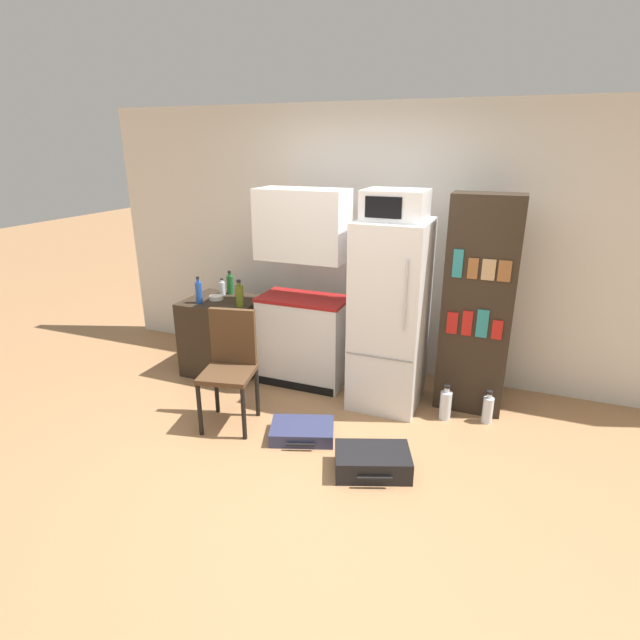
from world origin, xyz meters
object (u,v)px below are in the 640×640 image
at_px(side_table, 224,336).
at_px(water_bottle_front, 488,409).
at_px(bottle_blue_soda, 199,292).
at_px(suitcase_small_flat, 373,462).
at_px(bookshelf, 478,307).
at_px(suitcase_large_flat, 302,431).
at_px(kitchen_hutch, 303,298).
at_px(water_bottle_middle, 446,404).
at_px(chair, 231,358).
at_px(bowl, 216,298).
at_px(bottle_olive_oil, 239,295).
at_px(refrigerator, 390,315).
at_px(bottle_green_tall, 230,284).
at_px(microwave, 395,205).
at_px(bottle_clear_short, 222,288).

xyz_separation_m(side_table, water_bottle_front, (2.58, -0.08, -0.26)).
relative_size(side_table, bottle_blue_soda, 2.90).
bearing_deg(bottle_blue_soda, water_bottle_front, 1.78).
relative_size(bottle_blue_soda, suitcase_small_flat, 0.43).
distance_m(bookshelf, bottle_blue_soda, 2.56).
bearing_deg(suitcase_large_flat, kitchen_hutch, 92.99).
height_order(kitchen_hutch, bottle_blue_soda, kitchen_hutch).
bearing_deg(water_bottle_middle, suitcase_small_flat, -111.61).
height_order(kitchen_hutch, chair, kitchen_hutch).
relative_size(kitchen_hutch, bookshelf, 1.00).
bearing_deg(bowl, suitcase_small_flat, -29.08).
bearing_deg(water_bottle_middle, bottle_blue_soda, -179.59).
relative_size(bookshelf, suitcase_small_flat, 3.02).
distance_m(kitchen_hutch, water_bottle_front, 1.89).
bearing_deg(water_bottle_middle, bottle_olive_oil, 178.91).
xyz_separation_m(refrigerator, bottle_green_tall, (-1.73, 0.23, 0.04)).
height_order(refrigerator, bottle_blue_soda, refrigerator).
relative_size(water_bottle_front, water_bottle_middle, 0.91).
relative_size(bowl, water_bottle_middle, 0.44).
bearing_deg(side_table, microwave, -0.43).
xyz_separation_m(bookshelf, suitcase_small_flat, (-0.52, -1.24, -0.84)).
bearing_deg(suitcase_large_flat, bookshelf, 21.64).
distance_m(bowl, suitcase_small_flat, 2.32).
distance_m(bottle_green_tall, bottle_clear_short, 0.09).
bearing_deg(refrigerator, suitcase_small_flat, -80.61).
bearing_deg(side_table, bookshelf, 3.75).
distance_m(bottle_blue_soda, bowl, 0.20).
bearing_deg(water_bottle_middle, suitcase_large_flat, -144.82).
height_order(refrigerator, bottle_olive_oil, refrigerator).
relative_size(side_table, microwave, 1.52).
xyz_separation_m(bowl, suitcase_large_flat, (1.29, -0.85, -0.72)).
height_order(bowl, suitcase_large_flat, bowl).
bearing_deg(microwave, kitchen_hutch, 173.65).
relative_size(kitchen_hutch, chair, 1.93).
xyz_separation_m(bottle_green_tall, water_bottle_middle, (2.27, -0.36, -0.73)).
bearing_deg(kitchen_hutch, bottle_green_tall, 171.15).
distance_m(bowl, water_bottle_middle, 2.40).
height_order(refrigerator, bottle_clear_short, refrigerator).
xyz_separation_m(bottle_green_tall, suitcase_large_flat, (1.26, -1.08, -0.81)).
xyz_separation_m(side_table, bottle_olive_oil, (0.27, -0.11, 0.49)).
xyz_separation_m(side_table, refrigerator, (1.70, -0.01, 0.44)).
height_order(suitcase_small_flat, water_bottle_front, water_bottle_front).
xyz_separation_m(bottle_blue_soda, bowl, (0.09, 0.16, -0.09)).
distance_m(chair, suitcase_large_flat, 0.83).
relative_size(side_table, water_bottle_middle, 2.39).
relative_size(refrigerator, bottle_clear_short, 9.51).
bearing_deg(bottle_olive_oil, water_bottle_front, 0.76).
bearing_deg(chair, kitchen_hutch, 62.15).
relative_size(bottle_clear_short, chair, 0.18).
bearing_deg(side_table, suitcase_small_flat, -29.96).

